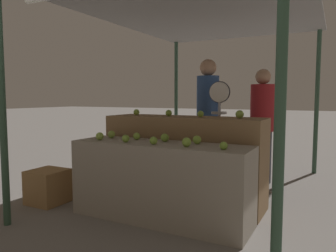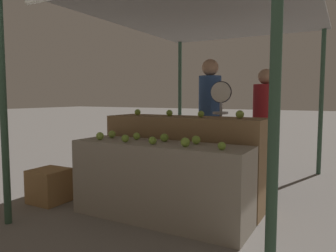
{
  "view_description": "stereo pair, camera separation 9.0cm",
  "coord_description": "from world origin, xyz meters",
  "px_view_note": "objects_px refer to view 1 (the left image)",
  "views": [
    {
      "loc": [
        1.6,
        -2.9,
        1.28
      ],
      "look_at": [
        -0.06,
        0.3,
        0.95
      ],
      "focal_mm": 35.0,
      "sensor_mm": 36.0,
      "label": 1
    },
    {
      "loc": [
        1.68,
        -2.86,
        1.28
      ],
      "look_at": [
        -0.06,
        0.3,
        0.95
      ],
      "focal_mm": 35.0,
      "sensor_mm": 36.0,
      "label": 2
    }
  ],
  "objects_px": {
    "produce_scale": "(219,112)",
    "wooden_crate_side": "(48,186)",
    "person_vendor_at_scale": "(208,111)",
    "person_customer_left": "(262,118)"
  },
  "relations": [
    {
      "from": "person_vendor_at_scale",
      "to": "wooden_crate_side",
      "type": "relative_size",
      "value": 4.5
    },
    {
      "from": "person_vendor_at_scale",
      "to": "produce_scale",
      "type": "bearing_deg",
      "value": 102.15
    },
    {
      "from": "produce_scale",
      "to": "wooden_crate_side",
      "type": "distance_m",
      "value": 2.33
    },
    {
      "from": "produce_scale",
      "to": "wooden_crate_side",
      "type": "xyz_separation_m",
      "value": [
        -1.68,
        -1.36,
        -0.87
      ]
    },
    {
      "from": "person_vendor_at_scale",
      "to": "person_customer_left",
      "type": "bearing_deg",
      "value": -177.82
    },
    {
      "from": "person_customer_left",
      "to": "wooden_crate_side",
      "type": "xyz_separation_m",
      "value": [
        -2.09,
        -2.11,
        -0.77
      ]
    },
    {
      "from": "person_vendor_at_scale",
      "to": "person_customer_left",
      "type": "xyz_separation_m",
      "value": [
        0.7,
        0.39,
        -0.1
      ]
    },
    {
      "from": "produce_scale",
      "to": "wooden_crate_side",
      "type": "bearing_deg",
      "value": -141.12
    },
    {
      "from": "person_customer_left",
      "to": "produce_scale",
      "type": "bearing_deg",
      "value": 66.78
    },
    {
      "from": "produce_scale",
      "to": "wooden_crate_side",
      "type": "height_order",
      "value": "produce_scale"
    }
  ]
}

